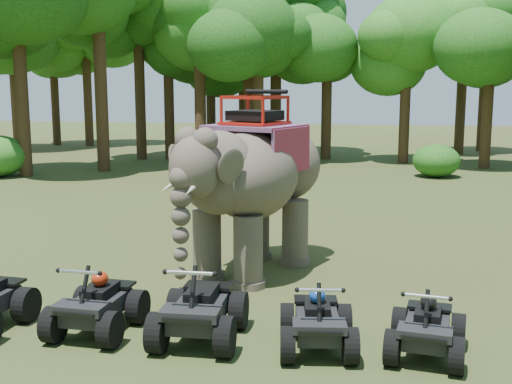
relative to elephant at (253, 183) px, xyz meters
The scene contains 24 objects.
ground 2.77m from the elephant, 84.13° to the right, with size 110.00×110.00×0.00m, color #47381E.
elephant is the anchor object (origin of this frame).
atv_1 4.55m from the elephant, 116.29° to the right, with size 1.21×1.66×1.23m, color black, non-canonical shape.
atv_2 4.13m from the elephant, 92.47° to the right, with size 1.31×1.79×1.33m, color black, non-canonical shape.
atv_3 4.55m from the elephant, 66.63° to the right, with size 1.14×1.57×1.16m, color black, non-canonical shape.
atv_4 5.36m from the elephant, 49.50° to the right, with size 1.12×1.53×1.13m, color black, non-canonical shape.
tree_0 22.03m from the elephant, 89.48° to the left, with size 5.95×5.95×8.50m, color #195114, non-canonical shape.
tree_1 21.22m from the elephant, 78.25° to the left, with size 5.49×5.49×7.84m, color #195114, non-canonical shape.
tree_2 20.83m from the elephant, 67.05° to the left, with size 5.26×5.26×7.52m, color #195114, non-canonical shape.
tree_28 18.08m from the elephant, 134.42° to the left, with size 6.09×6.09×8.71m, color #195114, non-canonical shape.
tree_29 18.23m from the elephant, 123.12° to the left, with size 6.69×6.69×9.56m, color #195114, non-canonical shape.
tree_30 22.20m from the elephant, 111.97° to the left, with size 5.59×5.59×7.99m, color #195114, non-canonical shape.
tree_31 19.97m from the elephant, 100.65° to the left, with size 6.26×6.26×8.95m, color #195114, non-canonical shape.
tree_32 23.17m from the elephant, 96.80° to the left, with size 7.42×7.42×10.60m, color #195114, non-canonical shape.
tree_33 29.40m from the elephant, 71.43° to the left, with size 5.16×5.16×7.37m, color #195114, non-canonical shape.
tree_34 22.43m from the elephant, 115.93° to the left, with size 6.03×6.03×8.62m, color #195114, non-canonical shape.
tree_36 26.92m from the elephant, 73.18° to the left, with size 6.16×6.16×8.80m, color #195114, non-canonical shape.
tree_37 23.89m from the elephant, 105.86° to the left, with size 5.32×5.32×7.60m, color #195114, non-canonical shape.
tree_38 32.62m from the elephant, 124.04° to the left, with size 5.35×5.35×7.64m, color #195114, non-canonical shape.
tree_39 20.08m from the elephant, 107.87° to the left, with size 6.73×6.73×9.62m, color #195114, non-canonical shape.
tree_40 31.30m from the elephant, 120.52° to the left, with size 6.09×6.09×8.69m, color #195114, non-canonical shape.
tree_43 18.76m from the elephant, 99.19° to the left, with size 5.42×5.42×7.74m, color #195114, non-canonical shape.
tree_44 25.73m from the elephant, 101.38° to the left, with size 4.94×4.94×7.06m, color #195114, non-canonical shape.
tree_46 30.50m from the elephant, 129.02° to the left, with size 6.49×6.49×9.28m, color #195114, non-canonical shape.
Camera 1 is at (2.18, -11.47, 4.07)m, focal length 45.00 mm.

